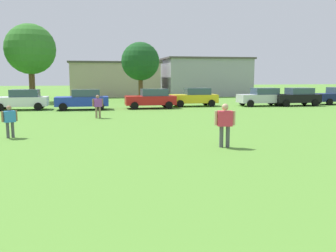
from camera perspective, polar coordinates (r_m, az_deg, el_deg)
The scene contains 14 objects.
ground_plane at distance 27.97m, azimuth -9.64°, elevation 2.00°, with size 160.00×160.00×0.00m, color #568C33.
adult_bystander at distance 14.48m, azimuth 8.88°, elevation 0.70°, with size 0.81×0.41×1.73m.
bystander_near_trees at distance 24.70m, azimuth -10.92°, elevation 3.34°, with size 0.72×0.40×1.55m.
bystander_midfield at distance 17.98m, azimuth -23.52°, elevation 1.04°, with size 0.63×0.46×1.48m.
parked_car_white_0 at distance 32.52m, azimuth -21.87°, elevation 3.86°, with size 4.30×2.02×1.68m.
parked_car_blue_1 at distance 31.16m, azimuth -13.15°, elevation 4.07°, with size 4.30×2.02×1.68m.
parked_car_red_2 at distance 31.65m, azimuth -2.63°, elevation 4.33°, with size 4.30×2.02×1.68m.
parked_car_yellow_3 at distance 33.92m, azimuth 4.15°, elevation 4.55°, with size 4.30×2.02×1.68m.
parked_car_silver_4 at distance 35.28m, azimuth 14.48°, elevation 4.45°, with size 4.30×2.02×1.68m.
parked_car_black_5 at distance 36.47m, azimuth 19.48°, elevation 4.35°, with size 4.30×2.02×1.68m.
tree_center at distance 41.92m, azimuth -20.72°, elevation 11.14°, with size 5.29×5.29×8.24m.
tree_far_right at distance 39.85m, azimuth -4.34°, elevation 10.01°, with size 4.10×4.10×6.39m.
house_left at distance 53.10m, azimuth 5.63°, elevation 7.66°, with size 11.98×9.01×5.27m.
house_right at distance 50.85m, azimuth -8.32°, elevation 7.27°, with size 12.10×6.67×4.66m.
Camera 1 is at (-0.86, 2.19, 2.81)m, focal length 39.00 mm.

